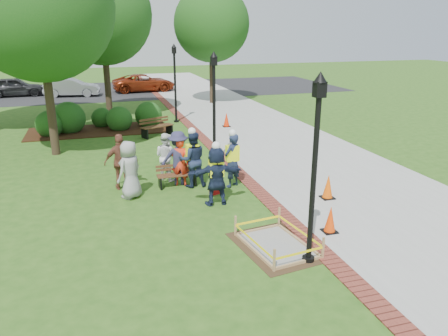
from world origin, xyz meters
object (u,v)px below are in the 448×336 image
object	(u,v)px
wet_concrete_pad	(277,238)
bench_near	(177,180)
cone_front	(330,220)
lamp_near	(315,157)
hivis_worker_c	(192,158)
hivis_worker_a	(216,174)
hivis_worker_b	(232,159)

from	to	relation	value
wet_concrete_pad	bench_near	bearing A→B (deg)	107.10
bench_near	wet_concrete_pad	bearing A→B (deg)	-72.90
cone_front	lamp_near	world-z (taller)	lamp_near
wet_concrete_pad	lamp_near	distance (m)	2.43
hivis_worker_c	cone_front	bearing A→B (deg)	-59.25
lamp_near	hivis_worker_a	bearing A→B (deg)	105.96
wet_concrete_pad	hivis_worker_c	distance (m)	4.90
wet_concrete_pad	cone_front	world-z (taller)	cone_front
lamp_near	hivis_worker_a	distance (m)	4.27
cone_front	hivis_worker_a	world-z (taller)	hivis_worker_a
bench_near	hivis_worker_b	xyz separation A→B (m)	(1.76, -0.53, 0.73)
wet_concrete_pad	bench_near	world-z (taller)	bench_near
wet_concrete_pad	hivis_worker_c	world-z (taller)	hivis_worker_c
bench_near	hivis_worker_b	world-z (taller)	hivis_worker_b
cone_front	lamp_near	xyz separation A→B (m)	(-1.20, -1.15, 2.13)
wet_concrete_pad	bench_near	size ratio (longest dim) A/B	1.87
wet_concrete_pad	lamp_near	bearing A→B (deg)	-62.57
wet_concrete_pad	hivis_worker_c	size ratio (longest dim) A/B	1.25
hivis_worker_b	hivis_worker_c	world-z (taller)	hivis_worker_c
wet_concrete_pad	bench_near	xyz separation A→B (m)	(-1.50, 4.88, -0.00)
hivis_worker_a	hivis_worker_c	distance (m)	1.75
wet_concrete_pad	cone_front	bearing A→B (deg)	11.22
hivis_worker_b	hivis_worker_c	xyz separation A→B (m)	(-1.26, 0.38, 0.03)
hivis_worker_b	wet_concrete_pad	bearing A→B (deg)	-93.40
cone_front	lamp_near	bearing A→B (deg)	-136.23
hivis_worker_c	bench_near	bearing A→B (deg)	163.92
hivis_worker_c	lamp_near	bearing A→B (deg)	-75.62
cone_front	hivis_worker_b	bearing A→B (deg)	108.77
lamp_near	hivis_worker_c	bearing A→B (deg)	104.38
wet_concrete_pad	cone_front	xyz separation A→B (m)	(1.63, 0.32, 0.12)
bench_near	hivis_worker_a	bearing A→B (deg)	-65.97
hivis_worker_c	hivis_worker_a	bearing A→B (deg)	-79.20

